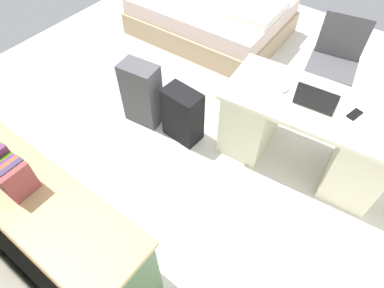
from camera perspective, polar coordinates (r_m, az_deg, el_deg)
ground_plane at (r=3.54m, az=2.94°, el=5.30°), size 5.50×5.50×0.00m
desk at (r=3.00m, az=18.98°, el=1.85°), size 1.50×0.81×0.74m
office_chair at (r=3.71m, az=22.90°, el=11.92°), size 0.54×0.54×0.94m
credenza at (r=2.59m, az=-24.28°, el=-11.45°), size 1.80×0.48×0.80m
bed at (r=4.66m, az=3.48°, el=21.29°), size 1.95×1.46×0.58m
suitcase_black at (r=3.13m, az=-1.64°, el=5.02°), size 0.37×0.24×0.56m
suitcase_spare_grey at (r=3.30m, az=-8.68°, el=8.55°), size 0.39×0.26×0.67m
laptop at (r=2.71m, az=20.66°, el=7.16°), size 0.33×0.25×0.21m
computer_mouse at (r=2.79m, az=15.74°, el=9.21°), size 0.07×0.11×0.03m
cell_phone_near_laptop at (r=2.78m, az=26.36°, el=4.63°), size 0.10×0.15×0.01m
book_row at (r=2.25m, az=-29.53°, el=-4.02°), size 0.35×0.17×0.24m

